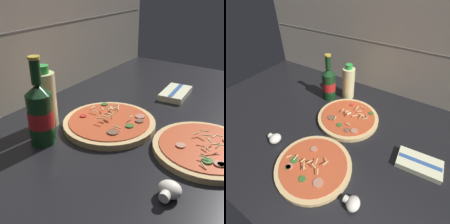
# 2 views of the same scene
# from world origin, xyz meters

# --- Properties ---
(counter_slab) EXTENTS (1.60, 0.90, 0.03)m
(counter_slab) POSITION_xyz_m (0.00, 0.00, 0.01)
(counter_slab) COLOR black
(counter_slab) RESTS_ON ground
(tile_backsplash) EXTENTS (1.60, 0.01, 0.60)m
(tile_backsplash) POSITION_xyz_m (0.00, 0.45, 0.30)
(tile_backsplash) COLOR beige
(tile_backsplash) RESTS_ON ground
(pizza_near) EXTENTS (0.29, 0.29, 0.05)m
(pizza_near) POSITION_xyz_m (0.01, -0.20, 0.04)
(pizza_near) COLOR tan
(pizza_near) RESTS_ON counter_slab
(pizza_far) EXTENTS (0.30, 0.30, 0.05)m
(pizza_far) POSITION_xyz_m (-0.02, 0.10, 0.04)
(pizza_far) COLOR tan
(pizza_far) RESTS_ON counter_slab
(beer_bottle) EXTENTS (0.07, 0.07, 0.26)m
(beer_bottle) POSITION_xyz_m (-0.21, 0.21, 0.12)
(beer_bottle) COLOR #143819
(beer_bottle) RESTS_ON counter_slab
(oil_bottle) EXTENTS (0.07, 0.07, 0.20)m
(oil_bottle) POSITION_xyz_m (-0.12, 0.28, 0.12)
(oil_bottle) COLOR beige
(oil_bottle) RESTS_ON counter_slab
(mushroom_right) EXTENTS (0.06, 0.05, 0.04)m
(mushroom_right) POSITION_xyz_m (-0.22, -0.19, 0.04)
(mushroom_right) COLOR white
(mushroom_right) RESTS_ON counter_slab
(dish_towel) EXTENTS (0.17, 0.11, 0.03)m
(dish_towel) POSITION_xyz_m (0.34, 0.02, 0.04)
(dish_towel) COLOR beige
(dish_towel) RESTS_ON counter_slab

